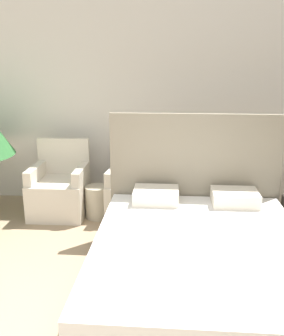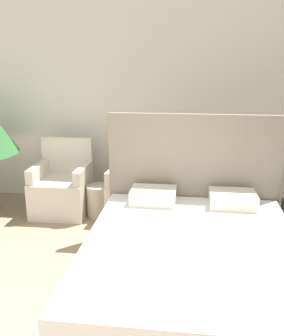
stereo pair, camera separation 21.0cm
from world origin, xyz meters
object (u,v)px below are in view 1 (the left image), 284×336
Objects in this scene: bed at (199,260)px; armchair_near_window_left at (60,192)px; side_table at (97,202)px; armchair_near_window_right at (137,194)px.

armchair_near_window_left is at bearing 136.25° from bed.
armchair_near_window_right is at bearing 7.80° from side_table.
side_table is at bearing 127.37° from bed.
bed reaches higher than armchair_near_window_left.
bed is at bearing -52.63° from side_table.
armchair_near_window_right is (-0.67, 1.61, -0.00)m from bed.
bed is 2.32× the size of armchair_near_window_right.
armchair_near_window_right is at bearing 112.56° from bed.
armchair_near_window_left is at bearing -174.43° from armchair_near_window_right.
side_table is (0.51, -0.07, -0.09)m from armchair_near_window_left.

